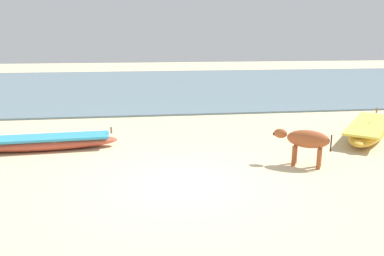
{
  "coord_description": "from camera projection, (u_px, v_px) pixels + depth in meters",
  "views": [
    {
      "loc": [
        -0.82,
        -8.04,
        3.26
      ],
      "look_at": [
        0.64,
        2.8,
        0.6
      ],
      "focal_mm": 35.7,
      "sensor_mm": 36.0,
      "label": 1
    }
  ],
  "objects": [
    {
      "name": "ground",
      "position": [
        180.0,
        184.0,
        8.62
      ],
      "size": [
        80.0,
        80.0,
        0.0
      ],
      "primitive_type": "plane",
      "color": "beige"
    },
    {
      "name": "sea_water",
      "position": [
        153.0,
        85.0,
        25.41
      ],
      "size": [
        60.0,
        20.0,
        0.08
      ],
      "primitive_type": "cube",
      "color": "slate",
      "rests_on": "ground"
    },
    {
      "name": "fishing_boat_1",
      "position": [
        368.0,
        130.0,
        12.43
      ],
      "size": [
        3.44,
        3.88,
        0.7
      ],
      "rotation": [
        0.0,
        0.0,
        0.88
      ],
      "color": "gold",
      "rests_on": "ground"
    },
    {
      "name": "fishing_boat_4",
      "position": [
        45.0,
        143.0,
        11.12
      ],
      "size": [
        4.22,
        1.09,
        0.6
      ],
      "rotation": [
        0.0,
        0.0,
        0.07
      ],
      "color": "#B74733",
      "rests_on": "ground"
    },
    {
      "name": "cow_adult_rust",
      "position": [
        306.0,
        140.0,
        9.64
      ],
      "size": [
        1.35,
        0.99,
        0.95
      ],
      "rotation": [
        0.0,
        0.0,
        2.6
      ],
      "color": "#9E4C28",
      "rests_on": "ground"
    }
  ]
}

